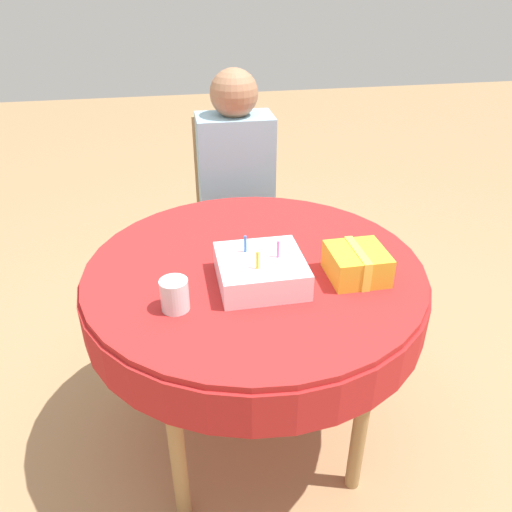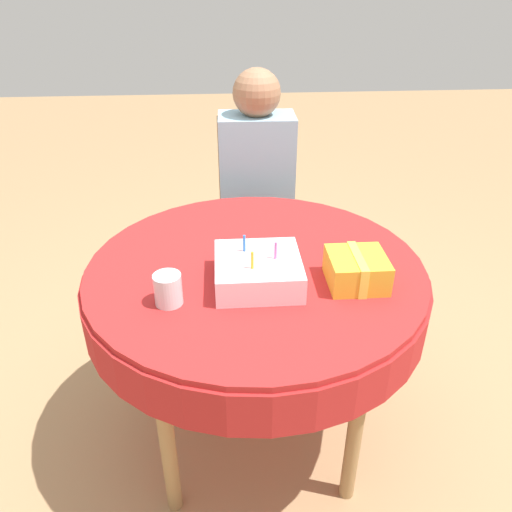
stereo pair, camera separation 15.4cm
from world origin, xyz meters
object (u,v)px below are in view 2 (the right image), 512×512
at_px(person, 257,182).
at_px(gift_box, 357,270).
at_px(drinking_glass, 168,289).
at_px(birthday_cake, 258,271).
at_px(chair, 256,215).

relative_size(person, gift_box, 7.04).
relative_size(drinking_glass, gift_box, 0.53).
bearing_deg(gift_box, birthday_cake, 175.68).
distance_m(chair, drinking_glass, 1.15).
relative_size(person, birthday_cake, 4.87).
xyz_separation_m(person, birthday_cake, (-0.06, -0.88, 0.07)).
distance_m(person, birthday_cake, 0.88).
xyz_separation_m(chair, birthday_cake, (-0.07, -0.98, 0.29)).
bearing_deg(birthday_cake, drinking_glass, -161.35).
relative_size(birthday_cake, gift_box, 1.44).
bearing_deg(chair, birthday_cake, -92.66).
bearing_deg(drinking_glass, gift_box, 6.70).
height_order(chair, birthday_cake, chair).
distance_m(birthday_cake, gift_box, 0.29).
relative_size(chair, drinking_glass, 10.81).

